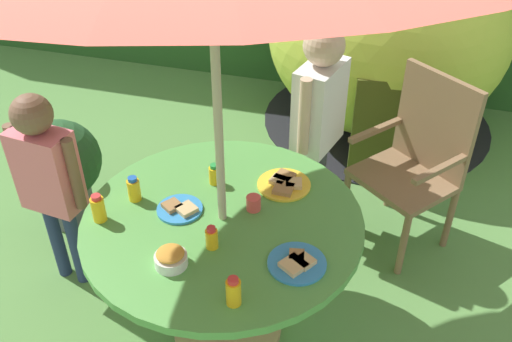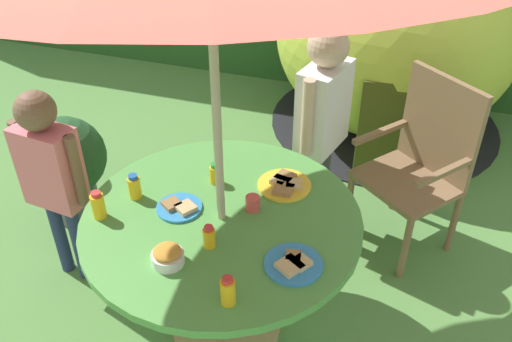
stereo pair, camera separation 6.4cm
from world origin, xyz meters
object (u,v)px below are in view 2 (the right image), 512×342
plate_center_back (179,207)px  juice_bottle_far_left (228,291)px  juice_bottle_far_right (134,187)px  plate_mid_right (294,264)px  child_in_pink_shirt (50,167)px  juice_bottle_near_left (209,237)px  juice_bottle_near_right (98,205)px  snack_bowl (168,256)px  juice_bottle_center_front (215,174)px  garden_table (223,242)px  potted_plant (67,163)px  child_in_white_shirt (323,108)px  cup_near (253,203)px  dome_tent (397,33)px  plate_front_edge (285,184)px  wooden_chair (422,158)px

plate_center_back → juice_bottle_far_left: size_ratio=1.60×
juice_bottle_far_right → plate_mid_right: bearing=-14.2°
child_in_pink_shirt → juice_bottle_far_left: 1.27m
juice_bottle_near_left → juice_bottle_near_right: juice_bottle_near_right is taller
snack_bowl → juice_bottle_center_front: (-0.01, 0.55, 0.01)m
snack_bowl → juice_bottle_center_front: size_ratio=1.25×
juice_bottle_near_right → juice_bottle_far_left: bearing=-22.1°
garden_table → juice_bottle_center_front: (-0.12, 0.23, 0.20)m
juice_bottle_far_right → plate_center_back: bearing=-5.0°
potted_plant → juice_bottle_near_left: 1.48m
child_in_white_shirt → cup_near: (-0.13, -0.85, -0.05)m
snack_bowl → child_in_white_shirt: bearing=74.6°
plate_center_back → plate_mid_right: (0.57, -0.18, 0.00)m
garden_table → juice_bottle_near_right: 0.57m
juice_bottle_near_left → juice_bottle_far_right: bearing=155.9°
child_in_white_shirt → juice_bottle_near_left: bearing=3.2°
child_in_pink_shirt → garden_table: bearing=0.0°
dome_tent → juice_bottle_center_front: 2.15m
plate_front_edge → juice_bottle_near_right: size_ratio=1.90×
plate_mid_right → cup_near: 0.38m
plate_front_edge → plate_center_back: same height
cup_near → plate_center_back: bearing=-162.1°
wooden_chair → juice_bottle_far_left: (-0.62, -1.45, 0.24)m
potted_plant → juice_bottle_far_left: 1.77m
plate_center_back → juice_bottle_near_right: (-0.31, -0.15, 0.05)m
snack_bowl → juice_bottle_far_left: bearing=-21.6°
child_in_white_shirt → snack_bowl: child_in_white_shirt is taller
plate_mid_right → juice_bottle_far_left: size_ratio=1.85×
plate_center_back → juice_bottle_near_right: juice_bottle_near_right is taller
plate_front_edge → juice_bottle_far_right: (-0.63, -0.28, 0.04)m
juice_bottle_center_front → juice_bottle_near_right: bearing=-135.3°
snack_bowl → plate_center_back: size_ratio=0.65×
plate_mid_right → juice_bottle_center_front: juice_bottle_center_front is taller
juice_bottle_far_right → juice_bottle_center_front: (0.31, 0.21, -0.01)m
juice_bottle_far_left → juice_bottle_far_right: 0.77m
potted_plant → plate_center_back: bearing=-28.7°
potted_plant → juice_bottle_near_left: size_ratio=6.56×
child_in_pink_shirt → snack_bowl: 0.95m
snack_bowl → juice_bottle_near_right: 0.44m
plate_front_edge → plate_center_back: size_ratio=1.24×
garden_table → juice_bottle_near_right: size_ratio=9.28×
potted_plant → plate_mid_right: bearing=-24.9°
snack_bowl → juice_bottle_far_right: (-0.32, 0.34, 0.02)m
garden_table → child_in_white_shirt: 1.00m
potted_plant → juice_bottle_far_right: bearing=-34.2°
dome_tent → juice_bottle_center_front: size_ratio=19.60×
juice_bottle_near_right → juice_bottle_far_left: juice_bottle_near_right is taller
wooden_chair → juice_bottle_near_left: size_ratio=9.79×
potted_plant → juice_bottle_near_left: juice_bottle_near_left is taller
plate_mid_right → juice_bottle_near_left: size_ratio=2.24×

